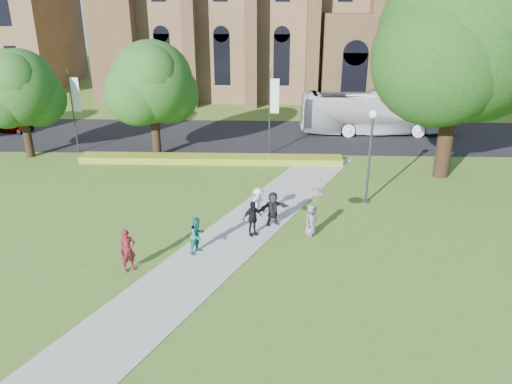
{
  "coord_description": "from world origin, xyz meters",
  "views": [
    {
      "loc": [
        2.28,
        -19.36,
        11.05
      ],
      "look_at": [
        1.45,
        3.89,
        1.6
      ],
      "focal_mm": 35.0,
      "sensor_mm": 36.0,
      "label": 1
    }
  ],
  "objects_px": {
    "streetlamp": "(370,146)",
    "pedestrian_0": "(128,250)",
    "car_0": "(11,125)",
    "large_tree": "(460,40)",
    "tour_coach": "(376,113)"
  },
  "relations": [
    {
      "from": "car_0",
      "to": "pedestrian_0",
      "type": "relative_size",
      "value": 1.92
    },
    {
      "from": "streetlamp",
      "to": "large_tree",
      "type": "height_order",
      "value": "large_tree"
    },
    {
      "from": "large_tree",
      "to": "tour_coach",
      "type": "height_order",
      "value": "large_tree"
    },
    {
      "from": "car_0",
      "to": "pedestrian_0",
      "type": "xyz_separation_m",
      "value": [
        15.82,
        -21.71,
        0.34
      ]
    },
    {
      "from": "streetlamp",
      "to": "tour_coach",
      "type": "height_order",
      "value": "streetlamp"
    },
    {
      "from": "streetlamp",
      "to": "pedestrian_0",
      "type": "relative_size",
      "value": 2.82
    },
    {
      "from": "streetlamp",
      "to": "pedestrian_0",
      "type": "xyz_separation_m",
      "value": [
        -11.23,
        -7.71,
        -2.33
      ]
    },
    {
      "from": "tour_coach",
      "to": "car_0",
      "type": "xyz_separation_m",
      "value": [
        -30.21,
        -0.62,
        -1.1
      ]
    },
    {
      "from": "large_tree",
      "to": "pedestrian_0",
      "type": "height_order",
      "value": "large_tree"
    },
    {
      "from": "streetlamp",
      "to": "tour_coach",
      "type": "relative_size",
      "value": 0.43
    },
    {
      "from": "car_0",
      "to": "pedestrian_0",
      "type": "height_order",
      "value": "pedestrian_0"
    },
    {
      "from": "large_tree",
      "to": "pedestrian_0",
      "type": "bearing_deg",
      "value": -143.88
    },
    {
      "from": "large_tree",
      "to": "car_0",
      "type": "relative_size",
      "value": 3.7
    },
    {
      "from": "large_tree",
      "to": "car_0",
      "type": "height_order",
      "value": "large_tree"
    },
    {
      "from": "large_tree",
      "to": "car_0",
      "type": "bearing_deg",
      "value": 163.74
    }
  ]
}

